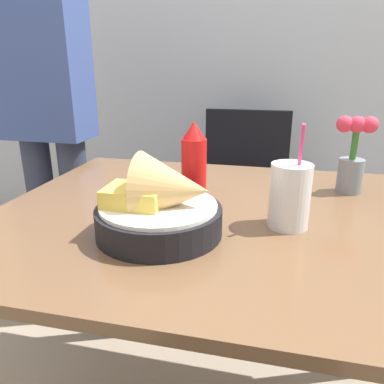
{
  "coord_description": "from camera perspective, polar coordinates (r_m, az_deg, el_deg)",
  "views": [
    {
      "loc": [
        0.14,
        -0.81,
        1.07
      ],
      "look_at": [
        -0.05,
        -0.04,
        0.8
      ],
      "focal_mm": 35.0,
      "sensor_mm": 36.0,
      "label": 1
    }
  ],
  "objects": [
    {
      "name": "ketchup_bottle",
      "position": [
        0.95,
        0.3,
        4.66
      ],
      "size": [
        0.06,
        0.06,
        0.2
      ],
      "color": "red",
      "rests_on": "dining_table"
    },
    {
      "name": "dining_table",
      "position": [
        0.93,
        3.35,
        -8.93
      ],
      "size": [
        1.04,
        0.86,
        0.74
      ],
      "color": "brown",
      "rests_on": "ground_plane"
    },
    {
      "name": "drink_cup",
      "position": [
        0.81,
        14.64,
        -0.87
      ],
      "size": [
        0.09,
        0.09,
        0.23
      ],
      "color": "silver",
      "rests_on": "dining_table"
    },
    {
      "name": "person_standing",
      "position": [
        1.56,
        -21.31,
        13.23
      ],
      "size": [
        0.32,
        0.18,
        1.65
      ],
      "color": "#2D3347",
      "rests_on": "ground_plane"
    },
    {
      "name": "wall_window",
      "position": [
        2.09,
        10.36,
        24.93
      ],
      "size": [
        7.0,
        0.06,
        2.6
      ],
      "color": "#9EA8B7",
      "rests_on": "ground_plane"
    },
    {
      "name": "flower_vase",
      "position": [
        1.08,
        23.29,
        5.0
      ],
      "size": [
        0.1,
        0.07,
        0.21
      ],
      "color": "gray",
      "rests_on": "dining_table"
    },
    {
      "name": "chair_far_window",
      "position": [
        1.78,
        7.83,
        0.84
      ],
      "size": [
        0.4,
        0.4,
        0.87
      ],
      "color": "black",
      "rests_on": "ground_plane"
    },
    {
      "name": "food_basket",
      "position": [
        0.75,
        -4.46,
        -2.24
      ],
      "size": [
        0.26,
        0.26,
        0.17
      ],
      "color": "black",
      "rests_on": "dining_table"
    }
  ]
}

